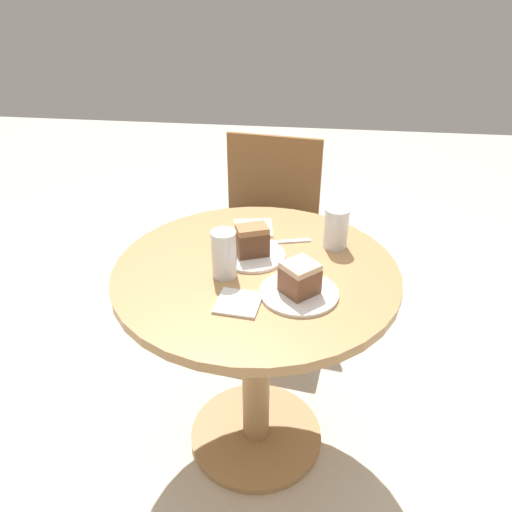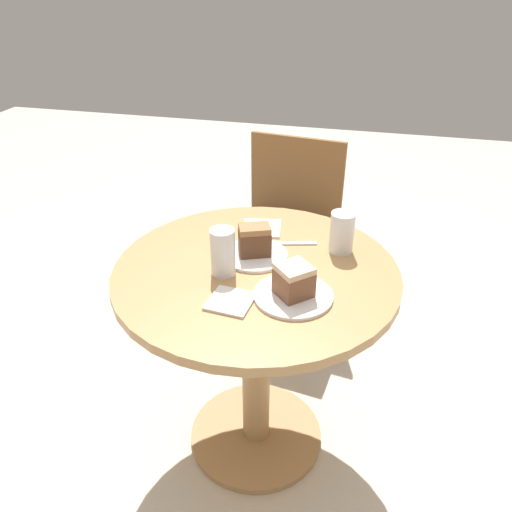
{
  "view_description": "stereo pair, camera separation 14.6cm",
  "coord_description": "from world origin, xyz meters",
  "views": [
    {
      "loc": [
        0.16,
        -1.24,
        1.53
      ],
      "look_at": [
        0.0,
        0.0,
        0.78
      ],
      "focal_mm": 35.0,
      "sensor_mm": 36.0,
      "label": 1
    },
    {
      "loc": [
        0.3,
        -1.22,
        1.53
      ],
      "look_at": [
        0.0,
        0.0,
        0.78
      ],
      "focal_mm": 35.0,
      "sensor_mm": 36.0,
      "label": 2
    }
  ],
  "objects": [
    {
      "name": "table",
      "position": [
        0.0,
        0.0,
        0.54
      ],
      "size": [
        0.85,
        0.85,
        0.74
      ],
      "color": "tan",
      "rests_on": "ground_plane"
    },
    {
      "name": "cake_slice_near",
      "position": [
        -0.02,
        0.06,
        0.8
      ],
      "size": [
        0.11,
        0.1,
        0.09
      ],
      "rotation": [
        0.0,
        0.0,
        1.96
      ],
      "color": "brown",
      "rests_on": "plate_near"
    },
    {
      "name": "ground_plane",
      "position": [
        0.0,
        0.0,
        0.0
      ],
      "size": [
        8.0,
        8.0,
        0.0
      ],
      "primitive_type": "plane",
      "color": "beige"
    },
    {
      "name": "fork",
      "position": [
        0.06,
        0.16,
        0.74
      ],
      "size": [
        0.19,
        0.07,
        0.0
      ],
      "rotation": [
        0.0,
        0.0,
        0.26
      ],
      "color": "silver",
      "rests_on": "table"
    },
    {
      "name": "glass_water",
      "position": [
        -0.08,
        -0.05,
        0.8
      ],
      "size": [
        0.07,
        0.07,
        0.14
      ],
      "color": "silver",
      "rests_on": "table"
    },
    {
      "name": "plate_near",
      "position": [
        -0.02,
        0.06,
        0.75
      ],
      "size": [
        0.2,
        0.2,
        0.01
      ],
      "color": "white",
      "rests_on": "table"
    },
    {
      "name": "plate_far",
      "position": [
        0.13,
        -0.12,
        0.75
      ],
      "size": [
        0.22,
        0.22,
        0.01
      ],
      "color": "white",
      "rests_on": "table"
    },
    {
      "name": "cake_slice_far",
      "position": [
        0.13,
        -0.12,
        0.8
      ],
      "size": [
        0.12,
        0.12,
        0.09
      ],
      "rotation": [
        0.0,
        0.0,
        2.33
      ],
      "color": "brown",
      "rests_on": "plate_far"
    },
    {
      "name": "chair",
      "position": [
        -0.05,
        0.78,
        0.46
      ],
      "size": [
        0.51,
        0.46,
        0.86
      ],
      "rotation": [
        0.0,
        0.0,
        -0.14
      ],
      "color": "brown",
      "rests_on": "ground_plane"
    },
    {
      "name": "napkin_side",
      "position": [
        -0.02,
        -0.19,
        0.75
      ],
      "size": [
        0.13,
        0.13,
        0.01
      ],
      "rotation": [
        0.0,
        0.0,
        -0.1
      ],
      "color": "silver",
      "rests_on": "table"
    },
    {
      "name": "glass_lemonade",
      "position": [
        0.23,
        0.16,
        0.8
      ],
      "size": [
        0.08,
        0.08,
        0.13
      ],
      "color": "beige",
      "rests_on": "table"
    },
    {
      "name": "napkin_stack",
      "position": [
        -0.04,
        0.24,
        0.75
      ],
      "size": [
        0.15,
        0.15,
        0.01
      ],
      "rotation": [
        0.0,
        0.0,
        0.16
      ],
      "color": "silver",
      "rests_on": "table"
    }
  ]
}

